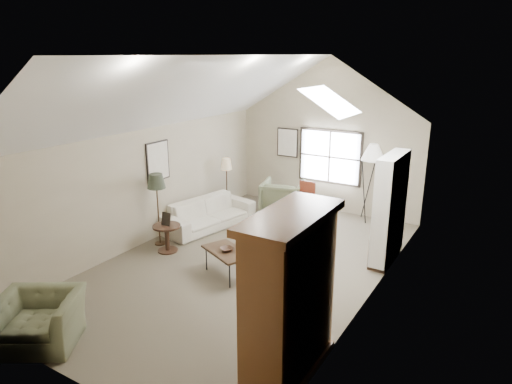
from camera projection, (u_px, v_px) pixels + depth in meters
The scene contains 18 objects.
room_shell at pixel (244, 101), 8.16m from camera, with size 5.01×8.01×4.00m.
window at pixel (330, 157), 11.86m from camera, with size 1.72×0.08×1.42m, color black.
skylight at pixel (332, 100), 8.25m from camera, with size 0.80×1.20×0.52m, color white, non-canonical shape.
wall_art at pixel (223, 152), 11.11m from camera, with size 1.97×3.71×0.88m.
armoire at pixel (289, 296), 5.73m from camera, with size 0.60×1.50×2.20m, color brown.
tv_alcove at pixel (390, 207), 8.91m from camera, with size 0.32×1.30×2.10m, color white.
media_console at pixel (385, 247), 9.17m from camera, with size 0.34×1.18×0.60m, color #382316.
tv_panel at pixel (388, 218), 8.99m from camera, with size 0.05×0.90×0.55m, color black.
sofa at pixel (209, 213), 10.95m from camera, with size 2.33×0.91×0.68m, color #EEE7CD.
armchair_near at pixel (39, 320), 6.53m from camera, with size 1.12×0.98×0.73m, color #636949.
armchair_far at pixel (283, 199), 11.66m from camera, with size 1.00×1.03×0.94m, color #626647.
coffee_table at pixel (227, 263), 8.55m from camera, with size 1.00×0.56×0.51m, color #392717.
bowl at pixel (227, 249), 8.46m from camera, with size 0.24×0.24×0.06m, color #3B2118.
side_table at pixel (167, 238), 9.61m from camera, with size 0.58×0.58×0.58m, color #3B2418.
side_chair at pixel (303, 204), 11.00m from camera, with size 0.42×0.42×1.07m, color maroon.
tripod_lamp at pixel (371, 182), 11.18m from camera, with size 0.58×0.58×1.99m, color white, non-canonical shape.
dark_lamp at pixel (158, 209), 9.82m from camera, with size 0.39×0.39×1.63m, color #252B1E, non-canonical shape.
tan_lamp at pixel (227, 184), 11.97m from camera, with size 0.29×0.29×1.46m, color tan, non-canonical shape.
Camera 1 is at (4.45, -6.98, 4.02)m, focal length 32.00 mm.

